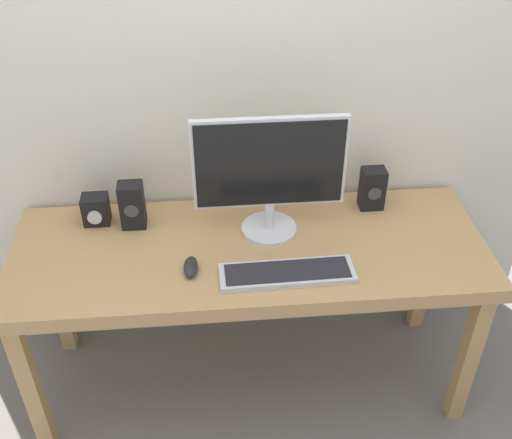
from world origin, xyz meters
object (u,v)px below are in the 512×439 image
Objects in this scene: speaker_left at (132,205)px; mouse at (191,267)px; monitor at (270,172)px; desk at (249,262)px; keyboard_primary at (287,273)px; audio_controller at (96,210)px; speaker_right at (372,188)px.

mouse is at bearing -53.46° from speaker_left.
mouse is 0.58× the size of speaker_left.
speaker_left is at bearing 172.09° from monitor.
desk is 3.73× the size of keyboard_primary.
keyboard_primary is at bearing -56.43° from desk.
speaker_left is (-0.22, 0.29, 0.07)m from mouse.
monitor is at bearing -8.99° from audio_controller.
speaker_right reaches higher than audio_controller.
keyboard_primary is 4.37× the size of mouse.
monitor is 4.75× the size of audio_controller.
keyboard_primary is at bearing -28.75° from audio_controller.
keyboard_primary is at bearing -32.36° from speaker_left.
monitor is 1.18× the size of keyboard_primary.
monitor is at bearing 49.98° from desk.
speaker_left is (-0.43, 0.17, 0.17)m from desk.
audio_controller is at bearing 160.58° from desk.
speaker_left reaches higher than audio_controller.
speaker_left is 0.15m from audio_controller.
keyboard_primary reaches higher than desk.
speaker_left reaches higher than speaker_right.
monitor reaches higher than audio_controller.
speaker_right is at bearing 22.77° from desk.
audio_controller is (-0.14, 0.03, -0.03)m from speaker_left.
desk is 10.27× the size of speaker_right.
desk is 15.06× the size of audio_controller.
speaker_right is 1.47× the size of audio_controller.
speaker_left reaches higher than desk.
desk is 0.26m from mouse.
mouse is (-0.21, -0.12, 0.10)m from desk.
speaker_left is at bearing -12.75° from audio_controller.
mouse is 0.49m from audio_controller.
monitor is at bearing 39.48° from mouse.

